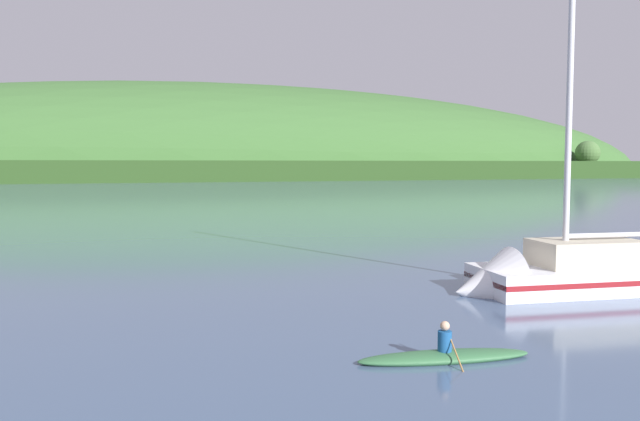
% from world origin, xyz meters
% --- Properties ---
extents(far_shoreline_hill, '(435.61, 120.92, 61.61)m').
position_xyz_m(far_shoreline_hill, '(39.77, 222.78, 0.23)').
color(far_shoreline_hill, '#27431B').
rests_on(far_shoreline_hill, ground).
extents(sailboat_outer_reach, '(9.65, 4.51, 15.33)m').
position_xyz_m(sailboat_outer_reach, '(8.74, 29.03, 0.36)').
color(sailboat_outer_reach, white).
rests_on(sailboat_outer_reach, ground).
extents(canoe_with_paddler, '(4.20, 1.81, 1.02)m').
position_xyz_m(canoe_with_paddler, '(0.49, 23.70, 0.10)').
color(canoe_with_paddler, '#33663D').
rests_on(canoe_with_paddler, ground).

